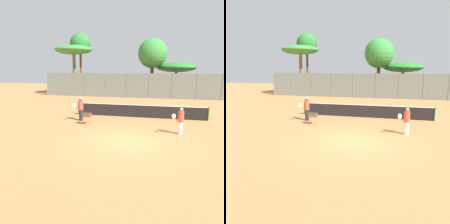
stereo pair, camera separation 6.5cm
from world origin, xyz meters
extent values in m
plane|color=#C67242|center=(0.00, 0.00, 0.00)|extent=(80.00, 80.00, 0.00)
cylinder|color=#26592D|center=(-5.36, 6.23, 0.54)|extent=(0.10, 0.10, 1.07)
cylinder|color=#26592D|center=(5.36, 6.23, 0.54)|extent=(0.10, 0.10, 1.07)
cube|color=black|center=(0.00, 6.23, 0.51)|extent=(10.73, 0.01, 1.01)
cube|color=white|center=(0.00, 6.23, 1.04)|extent=(10.73, 0.02, 0.06)
cylinder|color=slate|center=(-15.06, 18.04, 1.66)|extent=(0.08, 0.08, 3.32)
cylinder|color=slate|center=(-12.05, 18.04, 1.66)|extent=(0.08, 0.08, 3.32)
cylinder|color=slate|center=(-9.03, 18.04, 1.66)|extent=(0.08, 0.08, 3.32)
cylinder|color=slate|center=(-6.02, 18.04, 1.66)|extent=(0.08, 0.08, 3.32)
cylinder|color=slate|center=(-3.01, 18.04, 1.66)|extent=(0.08, 0.08, 3.32)
cylinder|color=slate|center=(0.00, 18.04, 1.66)|extent=(0.08, 0.08, 3.32)
cylinder|color=slate|center=(3.01, 18.04, 1.66)|extent=(0.08, 0.08, 3.32)
cylinder|color=slate|center=(6.02, 18.04, 1.66)|extent=(0.08, 0.08, 3.32)
cylinder|color=slate|center=(9.03, 18.04, 1.66)|extent=(0.08, 0.08, 3.32)
cube|color=slate|center=(0.00, 18.04, 1.66)|extent=(30.11, 0.01, 3.32)
cylinder|color=brown|center=(-11.39, 19.96, 3.00)|extent=(0.45, 0.45, 5.99)
ellipsoid|color=#338438|center=(-11.39, 19.96, 6.68)|extent=(5.49, 5.49, 1.37)
cylinder|color=brown|center=(3.61, 22.30, 1.70)|extent=(0.38, 0.38, 3.40)
ellipsoid|color=#28722D|center=(3.61, 22.30, 4.12)|extent=(5.77, 5.77, 1.44)
cylinder|color=brown|center=(-10.87, 21.36, 3.36)|extent=(0.35, 0.35, 6.72)
sphere|color=#28722D|center=(-10.87, 21.36, 7.67)|extent=(3.17, 3.17, 3.17)
cylinder|color=brown|center=(0.20, 20.55, 2.40)|extent=(0.50, 0.50, 4.80)
sphere|color=#338438|center=(0.20, 20.55, 6.03)|extent=(4.10, 4.10, 4.10)
cylinder|color=#26262D|center=(-4.30, 4.11, 0.43)|extent=(0.30, 0.30, 0.85)
cylinder|color=#E54C38|center=(-4.30, 4.11, 1.20)|extent=(0.37, 0.37, 0.71)
sphere|color=brown|center=(-4.30, 4.11, 1.67)|extent=(0.23, 0.23, 0.23)
cylinder|color=white|center=(-4.30, 4.11, 1.77)|extent=(0.24, 0.24, 0.06)
cylinder|color=black|center=(-4.54, 3.83, 1.03)|extent=(0.12, 0.13, 0.27)
ellipsoid|color=silver|center=(-4.65, 3.69, 1.25)|extent=(0.28, 0.32, 0.43)
cylinder|color=white|center=(3.00, 2.12, 0.40)|extent=(0.28, 0.28, 0.80)
cylinder|color=#E54C38|center=(3.00, 2.12, 1.13)|extent=(0.35, 0.35, 0.66)
sphere|color=tan|center=(3.00, 2.12, 1.57)|extent=(0.22, 0.22, 0.22)
cylinder|color=black|center=(2.71, 1.92, 0.96)|extent=(0.14, 0.11, 0.27)
ellipsoid|color=silver|center=(2.56, 1.83, 1.18)|extent=(0.35, 0.25, 0.43)
cylinder|color=brown|center=(-3.70, 2.94, 0.28)|extent=(0.02, 0.02, 0.56)
cylinder|color=brown|center=(-3.19, 2.94, 0.28)|extent=(0.02, 0.02, 0.56)
cylinder|color=brown|center=(-3.70, 3.30, 0.28)|extent=(0.02, 0.02, 0.56)
cylinder|color=brown|center=(-3.19, 3.30, 0.28)|extent=(0.02, 0.02, 0.56)
cube|color=brown|center=(-3.44, 3.12, 0.57)|extent=(0.55, 0.40, 0.01)
cube|color=brown|center=(-3.44, 2.92, 0.71)|extent=(0.55, 0.01, 0.30)
cube|color=brown|center=(-3.44, 3.32, 0.71)|extent=(0.55, 0.01, 0.30)
cube|color=brown|center=(-3.72, 3.12, 0.71)|extent=(0.01, 0.40, 0.30)
cube|color=brown|center=(-3.17, 3.12, 0.71)|extent=(0.01, 0.40, 0.30)
sphere|color=#D1E54C|center=(-3.62, 2.97, 0.60)|extent=(0.07, 0.07, 0.07)
sphere|color=#D1E54C|center=(-3.38, 3.27, 0.60)|extent=(0.07, 0.07, 0.07)
sphere|color=#D1E54C|center=(-3.45, 3.24, 0.66)|extent=(0.07, 0.07, 0.07)
sphere|color=#D1E54C|center=(-3.64, 3.17, 0.66)|extent=(0.07, 0.07, 0.07)
sphere|color=#D1E54C|center=(-3.40, 3.24, 0.60)|extent=(0.07, 0.07, 0.07)
sphere|color=#D1E54C|center=(-3.30, 3.06, 0.60)|extent=(0.07, 0.07, 0.07)
sphere|color=#D1E54C|center=(-3.59, 3.18, 0.60)|extent=(0.07, 0.07, 0.07)
sphere|color=#D1E54C|center=(-3.62, 3.02, 0.60)|extent=(0.07, 0.07, 0.07)
sphere|color=#D1E54C|center=(-3.59, 3.15, 0.60)|extent=(0.07, 0.07, 0.07)
sphere|color=#D1E54C|center=(-3.78, 3.57, 0.03)|extent=(0.07, 0.07, 0.07)
sphere|color=#D1E54C|center=(1.46, 5.05, 0.03)|extent=(0.07, 0.07, 0.07)
sphere|color=#D1E54C|center=(1.74, 5.14, 0.03)|extent=(0.07, 0.07, 0.07)
sphere|color=#D1E54C|center=(1.29, 4.67, 0.03)|extent=(0.07, 0.07, 0.07)
sphere|color=#D1E54C|center=(-2.01, 4.31, 0.03)|extent=(0.07, 0.07, 0.07)
sphere|color=#D1E54C|center=(3.52, 1.03, 0.03)|extent=(0.07, 0.07, 0.07)
cube|color=white|center=(-1.43, 21.38, 0.45)|extent=(4.20, 1.70, 0.90)
cube|color=#33383D|center=(-1.63, 21.38, 1.25)|extent=(2.20, 1.50, 0.70)
camera|label=1|loc=(1.85, -11.54, 4.07)|focal=35.00mm
camera|label=2|loc=(1.91, -11.53, 4.07)|focal=35.00mm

